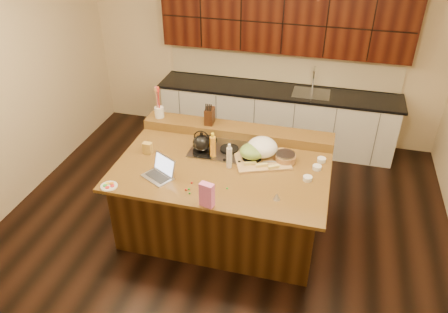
# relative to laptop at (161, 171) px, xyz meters

# --- Properties ---
(room) EXTENTS (5.52, 5.02, 2.72)m
(room) POSITION_rel_laptop_xyz_m (0.60, 0.38, 0.37)
(room) COLOR black
(room) RESTS_ON ground
(island) EXTENTS (2.40, 1.60, 0.92)m
(island) POSITION_rel_laptop_xyz_m (0.60, 0.38, -0.52)
(island) COLOR black
(island) RESTS_ON ground
(back_ledge) EXTENTS (2.40, 0.30, 0.12)m
(back_ledge) POSITION_rel_laptop_xyz_m (0.60, 1.08, 0.00)
(back_ledge) COLOR black
(back_ledge) RESTS_ON island
(cooktop) EXTENTS (0.92, 0.52, 0.05)m
(cooktop) POSITION_rel_laptop_xyz_m (0.60, 0.68, -0.04)
(cooktop) COLOR gray
(cooktop) RESTS_ON island
(back_counter) EXTENTS (3.70, 0.66, 2.40)m
(back_counter) POSITION_rel_laptop_xyz_m (0.90, 2.61, 0.00)
(back_counter) COLOR silver
(back_counter) RESTS_ON ground
(kettle) EXTENTS (0.28, 0.28, 0.20)m
(kettle) POSITION_rel_laptop_xyz_m (0.30, 0.55, 0.08)
(kettle) COLOR black
(kettle) RESTS_ON cooktop
(green_bowl) EXTENTS (0.36, 0.36, 0.16)m
(green_bowl) POSITION_rel_laptop_xyz_m (0.90, 0.55, 0.06)
(green_bowl) COLOR olive
(green_bowl) RESTS_ON cooktop
(laptop) EXTENTS (0.40, 0.38, 0.22)m
(laptop) POSITION_rel_laptop_xyz_m (0.00, 0.00, 0.00)
(laptop) COLOR #B7B7BC
(laptop) RESTS_ON island
(oil_bottle) EXTENTS (0.08, 0.08, 0.27)m
(oil_bottle) POSITION_rel_laptop_xyz_m (0.45, 0.51, 0.08)
(oil_bottle) COLOR orange
(oil_bottle) RESTS_ON island
(vinegar_bottle) EXTENTS (0.07, 0.07, 0.25)m
(vinegar_bottle) POSITION_rel_laptop_xyz_m (0.68, 0.35, 0.07)
(vinegar_bottle) COLOR silver
(vinegar_bottle) RESTS_ON island
(wooden_tray) EXTENTS (0.73, 0.63, 0.25)m
(wooden_tray) POSITION_rel_laptop_xyz_m (1.00, 0.63, 0.05)
(wooden_tray) COLOR tan
(wooden_tray) RESTS_ON island
(ramekin_a) EXTENTS (0.11, 0.11, 0.04)m
(ramekin_a) POSITION_rel_laptop_xyz_m (1.56, 0.32, -0.04)
(ramekin_a) COLOR white
(ramekin_a) RESTS_ON island
(ramekin_b) EXTENTS (0.10, 0.10, 0.04)m
(ramekin_b) POSITION_rel_laptop_xyz_m (1.64, 0.56, -0.04)
(ramekin_b) COLOR white
(ramekin_b) RESTS_ON island
(ramekin_c) EXTENTS (0.12, 0.12, 0.04)m
(ramekin_c) POSITION_rel_laptop_xyz_m (1.68, 0.73, -0.04)
(ramekin_c) COLOR white
(ramekin_c) RESTS_ON island
(strainer_bowl) EXTENTS (0.30, 0.30, 0.09)m
(strainer_bowl) POSITION_rel_laptop_xyz_m (1.27, 0.62, -0.01)
(strainer_bowl) COLOR #996B3F
(strainer_bowl) RESTS_ON island
(kitchen_timer) EXTENTS (0.10, 0.10, 0.07)m
(kitchen_timer) POSITION_rel_laptop_xyz_m (1.29, -0.08, -0.02)
(kitchen_timer) COLOR silver
(kitchen_timer) RESTS_ON island
(pink_bag) EXTENTS (0.15, 0.10, 0.26)m
(pink_bag) POSITION_rel_laptop_xyz_m (0.63, -0.36, 0.07)
(pink_bag) COLOR pink
(pink_bag) RESTS_ON island
(candy_plate) EXTENTS (0.22, 0.22, 0.01)m
(candy_plate) POSITION_rel_laptop_xyz_m (-0.46, -0.32, -0.05)
(candy_plate) COLOR white
(candy_plate) RESTS_ON island
(package_box) EXTENTS (0.10, 0.08, 0.14)m
(package_box) POSITION_rel_laptop_xyz_m (-0.32, 0.39, 0.01)
(package_box) COLOR gold
(package_box) RESTS_ON island
(utensil_crock) EXTENTS (0.14, 0.14, 0.14)m
(utensil_crock) POSITION_rel_laptop_xyz_m (-0.44, 1.08, 0.13)
(utensil_crock) COLOR white
(utensil_crock) RESTS_ON back_ledge
(knife_block) EXTENTS (0.11, 0.17, 0.20)m
(knife_block) POSITION_rel_laptop_xyz_m (0.24, 1.08, 0.16)
(knife_block) COLOR black
(knife_block) RESTS_ON back_ledge
(gumdrop_0) EXTENTS (0.02, 0.02, 0.02)m
(gumdrop_0) POSITION_rel_laptop_xyz_m (0.49, -0.16, -0.05)
(gumdrop_0) COLOR red
(gumdrop_0) RESTS_ON island
(gumdrop_1) EXTENTS (0.02, 0.02, 0.02)m
(gumdrop_1) POSITION_rel_laptop_xyz_m (0.76, -0.05, -0.05)
(gumdrop_1) COLOR #198C26
(gumdrop_1) RESTS_ON island
(gumdrop_2) EXTENTS (0.02, 0.02, 0.02)m
(gumdrop_2) POSITION_rel_laptop_xyz_m (0.53, -0.09, -0.05)
(gumdrop_2) COLOR red
(gumdrop_2) RESTS_ON island
(gumdrop_3) EXTENTS (0.02, 0.02, 0.02)m
(gumdrop_3) POSITION_rel_laptop_xyz_m (0.51, -0.09, -0.05)
(gumdrop_3) COLOR #198C26
(gumdrop_3) RESTS_ON island
(gumdrop_4) EXTENTS (0.02, 0.02, 0.02)m
(gumdrop_4) POSITION_rel_laptop_xyz_m (0.37, -0.05, -0.05)
(gumdrop_4) COLOR red
(gumdrop_4) RESTS_ON island
(gumdrop_5) EXTENTS (0.02, 0.02, 0.02)m
(gumdrop_5) POSITION_rel_laptop_xyz_m (0.46, -0.03, -0.05)
(gumdrop_5) COLOR #198C26
(gumdrop_5) RESTS_ON island
(gumdrop_6) EXTENTS (0.02, 0.02, 0.02)m
(gumdrop_6) POSITION_rel_laptop_xyz_m (0.56, -0.14, -0.05)
(gumdrop_6) COLOR red
(gumdrop_6) RESTS_ON island
(gumdrop_7) EXTENTS (0.02, 0.02, 0.02)m
(gumdrop_7) POSITION_rel_laptop_xyz_m (0.40, -0.23, -0.05)
(gumdrop_7) COLOR #198C26
(gumdrop_7) RESTS_ON island
(gumdrop_8) EXTENTS (0.02, 0.02, 0.02)m
(gumdrop_8) POSITION_rel_laptop_xyz_m (0.35, -0.18, -0.05)
(gumdrop_8) COLOR red
(gumdrop_8) RESTS_ON island
(gumdrop_9) EXTENTS (0.02, 0.02, 0.02)m
(gumdrop_9) POSITION_rel_laptop_xyz_m (0.38, -0.16, -0.05)
(gumdrop_9) COLOR #198C26
(gumdrop_9) RESTS_ON island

